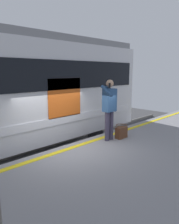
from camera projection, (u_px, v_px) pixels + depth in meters
The scene contains 7 objects.
ground_plane at pixel (69, 181), 6.31m from camera, with size 24.38×24.38×0.00m, color #3D3D3F.
platform at pixel (145, 198), 4.48m from camera, with size 15.62×4.98×1.14m, color gray.
safety_line at pixel (75, 147), 5.88m from camera, with size 15.31×0.16×0.01m, color yellow.
track_rail_near at pixel (42, 164), 7.27m from camera, with size 20.30×0.08×0.16m, color slate.
track_rail_far at pixel (22, 153), 8.26m from camera, with size 20.30×0.08×0.16m, color slate.
passenger at pixel (109, 105), 6.27m from camera, with size 0.57×0.55×1.81m.
handbag at pixel (121, 132), 6.62m from camera, with size 0.40×0.36×0.42m.
Camera 1 is at (3.69, 4.53, 3.19)m, focal length 34.22 mm.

